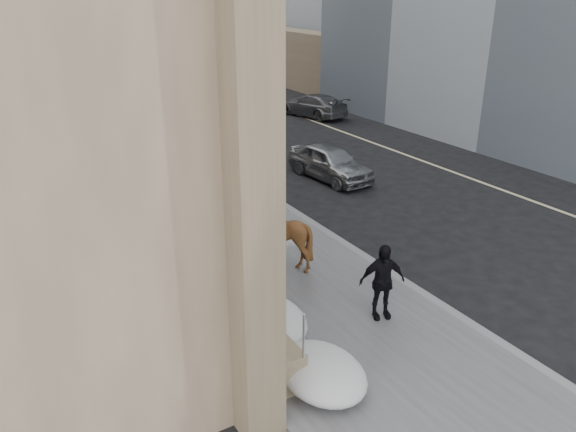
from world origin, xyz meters
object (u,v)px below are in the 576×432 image
object	(u,v)px
mounted_horse_left	(234,237)
car_grey	(313,105)
pedestrian	(382,281)
car_silver	(330,162)
mounted_horse_right	(274,229)

from	to	relation	value
mounted_horse_left	car_grey	distance (m)	19.62
pedestrian	car_grey	size ratio (longest dim) A/B	0.40
pedestrian	car_grey	xyz separation A→B (m)	(10.07, 18.75, -0.36)
car_silver	mounted_horse_left	bearing A→B (deg)	-145.15
mounted_horse_left	car_silver	world-z (taller)	mounted_horse_left
mounted_horse_right	car_silver	xyz separation A→B (m)	(5.51, 5.55, -0.50)
mounted_horse_right	pedestrian	world-z (taller)	mounted_horse_right
pedestrian	car_grey	distance (m)	21.29
mounted_horse_right	car_grey	distance (m)	18.87
pedestrian	car_silver	size ratio (longest dim) A/B	0.45
car_silver	car_grey	xyz separation A→B (m)	(5.41, 9.83, -0.03)
mounted_horse_left	mounted_horse_right	xyz separation A→B (m)	(1.18, 0.05, -0.06)
mounted_horse_right	pedestrian	xyz separation A→B (m)	(0.85, -3.37, -0.16)
pedestrian	mounted_horse_left	bearing A→B (deg)	140.23
mounted_horse_left	pedestrian	bearing A→B (deg)	143.56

